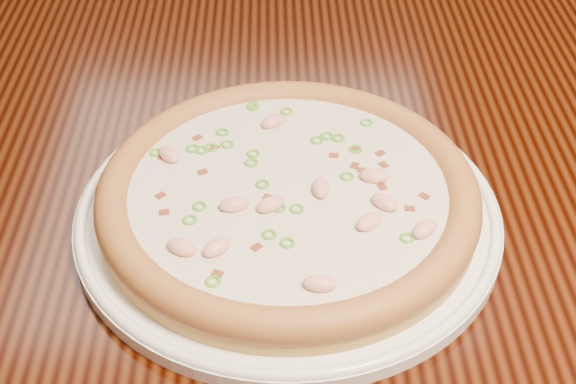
{
  "coord_description": "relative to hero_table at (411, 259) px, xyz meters",
  "views": [
    {
      "loc": [
        0.15,
        -0.61,
        1.2
      ],
      "look_at": [
        0.16,
        -0.11,
        0.78
      ],
      "focal_mm": 50.0,
      "sensor_mm": 36.0,
      "label": 1
    }
  ],
  "objects": [
    {
      "name": "hero_table",
      "position": [
        0.0,
        0.0,
        0.0
      ],
      "size": [
        1.2,
        0.8,
        0.75
      ],
      "color": "black",
      "rests_on": "ground"
    },
    {
      "name": "plate",
      "position": [
        -0.12,
        -0.05,
        0.11
      ],
      "size": [
        0.35,
        0.35,
        0.02
      ],
      "color": "white",
      "rests_on": "hero_table"
    },
    {
      "name": "pizza",
      "position": [
        -0.12,
        -0.05,
        0.13
      ],
      "size": [
        0.31,
        0.31,
        0.03
      ],
      "color": "#BA9142",
      "rests_on": "plate"
    }
  ]
}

